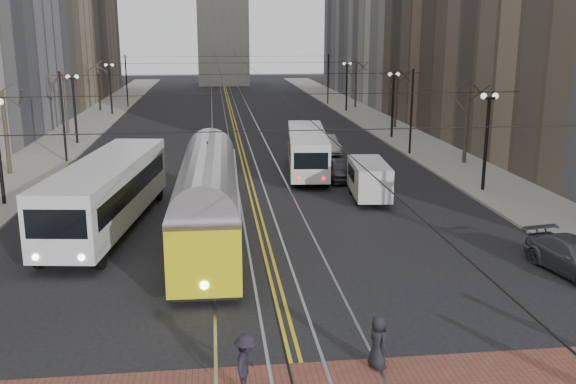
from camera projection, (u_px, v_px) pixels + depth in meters
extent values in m
plane|color=black|center=(292.00, 347.00, 19.40)|extent=(260.00, 260.00, 0.00)
cube|color=gray|center=(78.00, 132.00, 61.06)|extent=(5.00, 140.00, 0.15)
cube|color=gray|center=(385.00, 127.00, 64.45)|extent=(5.00, 140.00, 0.15)
cube|color=gray|center=(236.00, 130.00, 62.77)|extent=(4.80, 130.00, 0.02)
cube|color=gold|center=(236.00, 130.00, 62.77)|extent=(0.42, 130.00, 0.01)
cylinder|color=black|center=(75.00, 112.00, 53.80)|extent=(0.20, 0.20, 5.60)
cylinder|color=black|center=(111.00, 91.00, 73.08)|extent=(0.20, 0.20, 5.60)
cylinder|color=black|center=(486.00, 146.00, 37.62)|extent=(0.20, 0.20, 5.60)
cylinder|color=black|center=(393.00, 107.00, 56.90)|extent=(0.20, 0.20, 5.60)
cylinder|color=black|center=(347.00, 88.00, 76.17)|extent=(0.20, 0.20, 5.60)
cylinder|color=#382D23|center=(6.00, 134.00, 42.01)|extent=(0.28, 0.28, 5.60)
cylinder|color=#382D23|center=(66.00, 104.00, 59.36)|extent=(0.28, 0.28, 5.60)
cylinder|color=#382D23|center=(99.00, 88.00, 76.71)|extent=(0.28, 0.28, 5.60)
cylinder|color=#382D23|center=(466.00, 126.00, 45.56)|extent=(0.28, 0.28, 5.60)
cylinder|color=#382D23|center=(396.00, 100.00, 62.91)|extent=(0.28, 0.28, 5.60)
cylinder|color=#382D23|center=(356.00, 86.00, 80.25)|extent=(0.28, 0.28, 5.60)
cylinder|color=black|center=(219.00, 68.00, 61.15)|extent=(0.03, 120.00, 0.03)
cylinder|color=black|center=(250.00, 67.00, 61.49)|extent=(0.03, 120.00, 0.03)
cylinder|color=black|center=(63.00, 118.00, 46.06)|extent=(0.16, 0.16, 6.60)
cylinder|color=black|center=(127.00, 81.00, 80.76)|extent=(0.16, 0.16, 6.60)
cylinder|color=black|center=(411.00, 113.00, 48.98)|extent=(0.16, 0.16, 6.60)
cylinder|color=black|center=(328.00, 80.00, 83.67)|extent=(0.16, 0.16, 6.60)
cube|color=silver|center=(108.00, 195.00, 30.76)|extent=(4.55, 13.56, 3.33)
cube|color=gold|center=(208.00, 209.00, 28.40)|extent=(2.88, 14.06, 3.30)
cube|color=silver|center=(307.00, 152.00, 43.17)|extent=(3.48, 11.08, 2.84)
cube|color=#BDBDBD|center=(369.00, 181.00, 36.29)|extent=(2.28, 5.03, 2.16)
imported|color=#3C3D43|center=(339.00, 170.00, 41.23)|extent=(1.69, 4.07, 1.38)
imported|color=#A7ABAE|center=(326.00, 144.00, 50.33)|extent=(1.87, 4.50, 1.45)
imported|color=#45474E|center=(576.00, 257.00, 25.11)|extent=(2.71, 5.00, 1.38)
imported|color=black|center=(378.00, 342.00, 18.02)|extent=(0.72, 0.88, 1.56)
imported|color=black|center=(246.00, 365.00, 16.57)|extent=(0.94, 1.26, 1.74)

